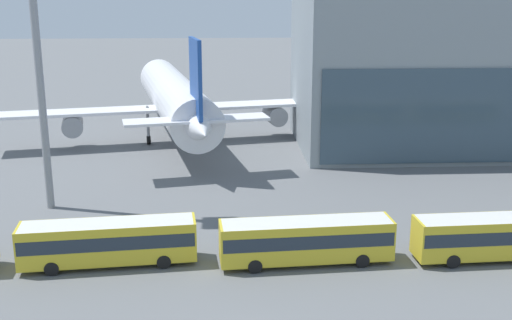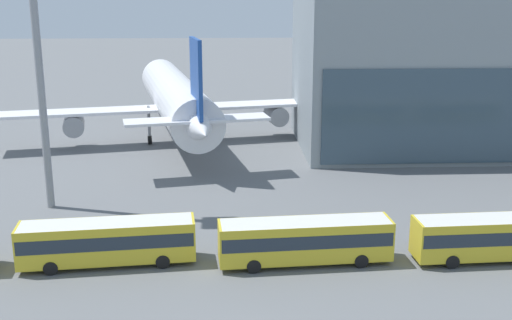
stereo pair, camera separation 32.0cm
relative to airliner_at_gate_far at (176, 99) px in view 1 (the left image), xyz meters
name	(u,v)px [view 1 (the left image)]	position (x,y,z in m)	size (l,w,h in m)	color
airliner_at_gate_far	(176,99)	(0.00, 0.00, 0.00)	(45.51, 44.12, 14.27)	white
shuttle_bus_1	(108,240)	(-2.33, -38.13, -3.53)	(12.51, 3.78, 3.20)	gold
shuttle_bus_2	(306,239)	(11.69, -38.60, -3.53)	(12.47, 3.43, 3.20)	gold
shuttle_bus_3	(499,235)	(25.71, -38.61, -3.53)	(12.42, 3.17, 3.20)	gold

